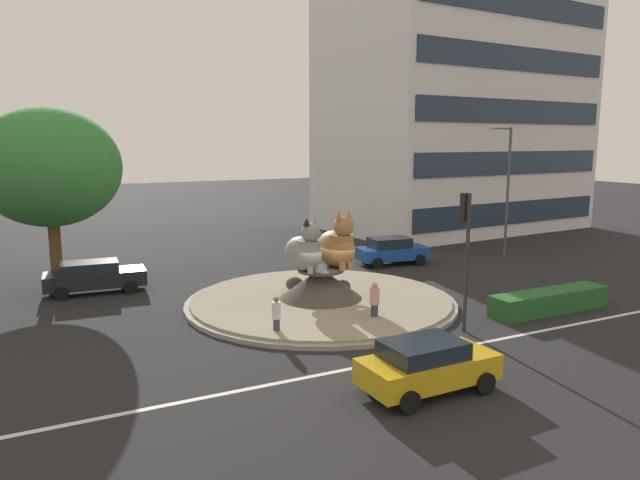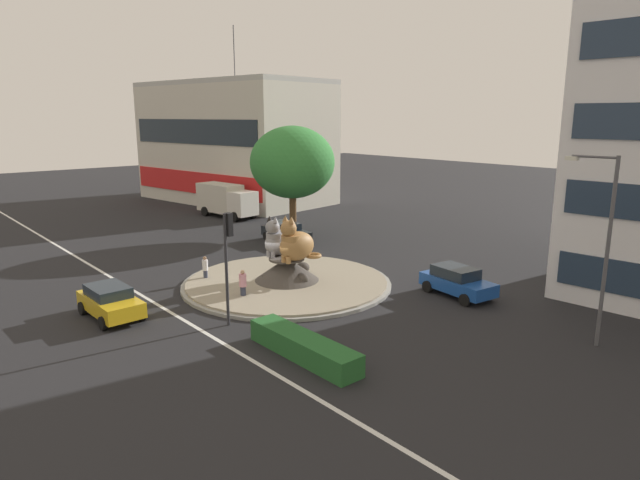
{
  "view_description": "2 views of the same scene",
  "coord_description": "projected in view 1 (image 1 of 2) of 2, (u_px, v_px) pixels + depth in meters",
  "views": [
    {
      "loc": [
        -11.24,
        -22.38,
        7.13
      ],
      "look_at": [
        1.08,
        2.23,
        2.44
      ],
      "focal_mm": 32.92,
      "sensor_mm": 36.0,
      "label": 1
    },
    {
      "loc": [
        23.95,
        -18.14,
        9.45
      ],
      "look_at": [
        0.54,
        2.02,
        2.42
      ],
      "focal_mm": 30.79,
      "sensor_mm": 36.0,
      "label": 2
    }
  ],
  "objects": [
    {
      "name": "parked_car_right",
      "position": [
        94.0,
        276.0,
        27.66
      ],
      "size": [
        4.64,
        2.16,
        1.51
      ],
      "rotation": [
        0.0,
        0.0,
        -0.07
      ],
      "color": "black",
      "rests_on": "ground"
    },
    {
      "name": "pedestrian_white_shirt",
      "position": [
        276.0,
        316.0,
        21.34
      ],
      "size": [
        0.32,
        0.32,
        1.55
      ],
      "rotation": [
        0.0,
        0.0,
        3.44
      ],
      "color": "#33384C",
      "rests_on": "ground"
    },
    {
      "name": "pedestrian_pink_shirt",
      "position": [
        375.0,
        302.0,
        23.06
      ],
      "size": [
        0.39,
        0.39,
        1.65
      ],
      "rotation": [
        0.0,
        0.0,
        1.09
      ],
      "color": "#33384C",
      "rests_on": "ground"
    },
    {
      "name": "streetlight_arm",
      "position": [
        506.0,
        183.0,
        35.89
      ],
      "size": [
        2.08,
        0.36,
        7.93
      ],
      "rotation": [
        0.0,
        0.0,
        3.23
      ],
      "color": "#4C4C51",
      "rests_on": "ground"
    },
    {
      "name": "ground_plane",
      "position": [
        321.0,
        304.0,
        25.89
      ],
      "size": [
        160.0,
        160.0,
        0.0
      ],
      "primitive_type": "plane",
      "color": "black"
    },
    {
      "name": "sedan_on_far_lane",
      "position": [
        392.0,
        250.0,
        34.09
      ],
      "size": [
        4.27,
        2.41,
        1.57
      ],
      "rotation": [
        0.0,
        0.0,
        -0.13
      ],
      "color": "#19479E",
      "rests_on": "ground"
    },
    {
      "name": "clipped_hedge_strip",
      "position": [
        549.0,
        301.0,
        24.67
      ],
      "size": [
        5.74,
        1.2,
        0.9
      ],
      "primitive_type": "cube",
      "color": "#235B28",
      "rests_on": "ground"
    },
    {
      "name": "roundabout_island",
      "position": [
        321.0,
        295.0,
        25.83
      ],
      "size": [
        11.87,
        11.87,
        1.59
      ],
      "color": "gray",
      "rests_on": "ground"
    },
    {
      "name": "cat_statue_grey",
      "position": [
        305.0,
        251.0,
        25.13
      ],
      "size": [
        1.69,
        2.47,
        2.35
      ],
      "rotation": [
        0.0,
        0.0,
        -1.36
      ],
      "color": "gray",
      "rests_on": "roundabout_island"
    },
    {
      "name": "hatchback_near_shophouse",
      "position": [
        427.0,
        365.0,
        16.74
      ],
      "size": [
        4.04,
        2.1,
        1.53
      ],
      "rotation": [
        0.0,
        0.0,
        0.02
      ],
      "color": "gold",
      "rests_on": "ground"
    },
    {
      "name": "traffic_light_mast",
      "position": [
        466.0,
        236.0,
        21.66
      ],
      "size": [
        0.32,
        0.46,
        5.23
      ],
      "rotation": [
        0.0,
        0.0,
        1.58
      ],
      "color": "#2D2D33",
      "rests_on": "ground"
    },
    {
      "name": "broadleaf_tree_behind_island",
      "position": [
        49.0,
        168.0,
        27.83
      ],
      "size": [
        6.65,
        6.65,
        8.69
      ],
      "color": "brown",
      "rests_on": "ground"
    },
    {
      "name": "office_tower",
      "position": [
        456.0,
        68.0,
        46.74
      ],
      "size": [
        20.83,
        14.05,
        25.71
      ],
      "rotation": [
        0.0,
        0.0,
        0.08
      ],
      "color": "silver",
      "rests_on": "ground"
    },
    {
      "name": "lane_centreline",
      "position": [
        416.0,
        356.0,
        19.64
      ],
      "size": [
        112.0,
        0.2,
        0.01
      ],
      "primitive_type": "cube",
      "color": "silver",
      "rests_on": "ground"
    },
    {
      "name": "cat_statue_tabby",
      "position": [
        338.0,
        246.0,
        25.82
      ],
      "size": [
        1.71,
        2.73,
        2.58
      ],
      "rotation": [
        0.0,
        0.0,
        -1.49
      ],
      "color": "#9E703D",
      "rests_on": "roundabout_island"
    }
  ]
}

